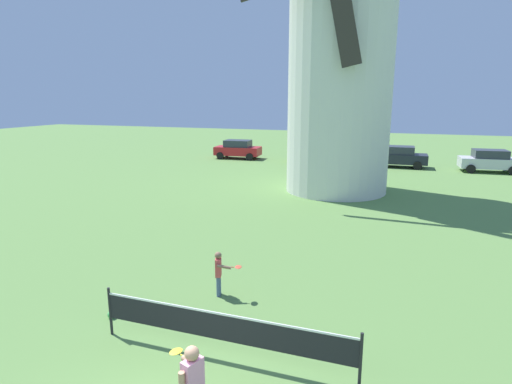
{
  "coord_description": "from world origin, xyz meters",
  "views": [
    {
      "loc": [
        3.14,
        -4.62,
        5.12
      ],
      "look_at": [
        0.01,
        4.23,
        3.0
      ],
      "focal_mm": 29.55,
      "sensor_mm": 36.0,
      "label": 1
    }
  ],
  "objects_px": {
    "windmill": "(341,47)",
    "player_far": "(219,271)",
    "tennis_net": "(222,327)",
    "parked_car_black": "(397,156)",
    "player_near": "(192,384)",
    "stray_ball": "(111,315)",
    "parked_car_silver": "(489,161)",
    "parked_car_red": "(238,149)",
    "parked_car_mustard": "(316,152)"
  },
  "relations": [
    {
      "from": "parked_car_mustard",
      "to": "parked_car_black",
      "type": "xyz_separation_m",
      "value": [
        6.11,
        -0.11,
        0.0
      ]
    },
    {
      "from": "player_near",
      "to": "parked_car_red",
      "type": "bearing_deg",
      "value": 110.54
    },
    {
      "from": "windmill",
      "to": "tennis_net",
      "type": "height_order",
      "value": "windmill"
    },
    {
      "from": "parked_car_silver",
      "to": "player_near",
      "type": "bearing_deg",
      "value": -106.87
    },
    {
      "from": "parked_car_mustard",
      "to": "parked_car_silver",
      "type": "bearing_deg",
      "value": -1.41
    },
    {
      "from": "stray_ball",
      "to": "parked_car_black",
      "type": "relative_size",
      "value": 0.04
    },
    {
      "from": "stray_ball",
      "to": "parked_car_red",
      "type": "distance_m",
      "value": 26.64
    },
    {
      "from": "windmill",
      "to": "tennis_net",
      "type": "bearing_deg",
      "value": -88.75
    },
    {
      "from": "windmill",
      "to": "parked_car_black",
      "type": "relative_size",
      "value": 3.55
    },
    {
      "from": "stray_ball",
      "to": "parked_car_mustard",
      "type": "bearing_deg",
      "value": 90.79
    },
    {
      "from": "windmill",
      "to": "player_near",
      "type": "bearing_deg",
      "value": -87.79
    },
    {
      "from": "player_far",
      "to": "parked_car_silver",
      "type": "xyz_separation_m",
      "value": [
        9.96,
        23.37,
        0.12
      ]
    },
    {
      "from": "parked_car_red",
      "to": "parked_car_black",
      "type": "relative_size",
      "value": 0.9
    },
    {
      "from": "tennis_net",
      "to": "player_far",
      "type": "bearing_deg",
      "value": 115.49
    },
    {
      "from": "parked_car_silver",
      "to": "windmill",
      "type": "bearing_deg",
      "value": -133.76
    },
    {
      "from": "player_far",
      "to": "parked_car_red",
      "type": "bearing_deg",
      "value": 110.78
    },
    {
      "from": "tennis_net",
      "to": "player_near",
      "type": "relative_size",
      "value": 3.6
    },
    {
      "from": "player_far",
      "to": "parked_car_mustard",
      "type": "height_order",
      "value": "parked_car_mustard"
    },
    {
      "from": "tennis_net",
      "to": "player_near",
      "type": "distance_m",
      "value": 1.93
    },
    {
      "from": "player_near",
      "to": "player_far",
      "type": "xyz_separation_m",
      "value": [
        -1.54,
        4.4,
        -0.16
      ]
    },
    {
      "from": "tennis_net",
      "to": "stray_ball",
      "type": "distance_m",
      "value": 3.23
    },
    {
      "from": "parked_car_red",
      "to": "player_near",
      "type": "bearing_deg",
      "value": -69.46
    },
    {
      "from": "windmill",
      "to": "parked_car_mustard",
      "type": "height_order",
      "value": "windmill"
    },
    {
      "from": "parked_car_silver",
      "to": "parked_car_mustard",
      "type": "bearing_deg",
      "value": 178.59
    },
    {
      "from": "parked_car_mustard",
      "to": "player_near",
      "type": "bearing_deg",
      "value": -82.24
    },
    {
      "from": "tennis_net",
      "to": "parked_car_silver",
      "type": "relative_size",
      "value": 1.38
    },
    {
      "from": "parked_car_black",
      "to": "player_far",
      "type": "bearing_deg",
      "value": -99.22
    },
    {
      "from": "tennis_net",
      "to": "stray_ball",
      "type": "bearing_deg",
      "value": 169.76
    },
    {
      "from": "player_near",
      "to": "parked_car_red",
      "type": "height_order",
      "value": "parked_car_red"
    },
    {
      "from": "windmill",
      "to": "stray_ball",
      "type": "height_order",
      "value": "windmill"
    },
    {
      "from": "windmill",
      "to": "player_far",
      "type": "height_order",
      "value": "windmill"
    },
    {
      "from": "player_near",
      "to": "parked_car_black",
      "type": "height_order",
      "value": "parked_car_black"
    },
    {
      "from": "parked_car_red",
      "to": "parked_car_silver",
      "type": "bearing_deg",
      "value": -1.11
    },
    {
      "from": "player_far",
      "to": "parked_car_red",
      "type": "distance_m",
      "value": 25.39
    },
    {
      "from": "parked_car_red",
      "to": "player_far",
      "type": "bearing_deg",
      "value": -69.22
    },
    {
      "from": "tennis_net",
      "to": "player_near",
      "type": "height_order",
      "value": "player_near"
    },
    {
      "from": "stray_ball",
      "to": "parked_car_mustard",
      "type": "xyz_separation_m",
      "value": [
        -0.35,
        25.61,
        0.72
      ]
    },
    {
      "from": "stray_ball",
      "to": "parked_car_red",
      "type": "bearing_deg",
      "value": 105.4
    },
    {
      "from": "player_far",
      "to": "stray_ball",
      "type": "bearing_deg",
      "value": -134.95
    },
    {
      "from": "player_far",
      "to": "parked_car_black",
      "type": "bearing_deg",
      "value": 80.78
    },
    {
      "from": "parked_car_black",
      "to": "player_near",
      "type": "bearing_deg",
      "value": -94.67
    },
    {
      "from": "player_near",
      "to": "stray_ball",
      "type": "relative_size",
      "value": 8.26
    },
    {
      "from": "tennis_net",
      "to": "parked_car_silver",
      "type": "xyz_separation_m",
      "value": [
        8.77,
        25.87,
        0.12
      ]
    },
    {
      "from": "windmill",
      "to": "parked_car_silver",
      "type": "height_order",
      "value": "windmill"
    },
    {
      "from": "player_near",
      "to": "tennis_net",
      "type": "bearing_deg",
      "value": 100.32
    },
    {
      "from": "parked_car_mustard",
      "to": "parked_car_silver",
      "type": "height_order",
      "value": "same"
    },
    {
      "from": "tennis_net",
      "to": "stray_ball",
      "type": "height_order",
      "value": "tennis_net"
    },
    {
      "from": "windmill",
      "to": "parked_car_mustard",
      "type": "bearing_deg",
      "value": 107.64
    },
    {
      "from": "tennis_net",
      "to": "parked_car_silver",
      "type": "height_order",
      "value": "parked_car_silver"
    },
    {
      "from": "parked_car_black",
      "to": "parked_car_silver",
      "type": "bearing_deg",
      "value": -1.76
    }
  ]
}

